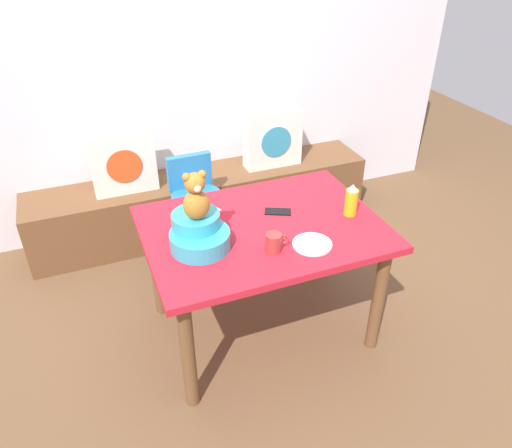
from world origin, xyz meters
TOP-DOWN VIEW (x-y plane):
  - ground_plane at (0.00, 0.00)m, footprint 8.00×8.00m
  - back_wall at (0.00, 1.48)m, footprint 4.40×0.10m
  - window_bench at (0.00, 1.21)m, footprint 2.60×0.44m
  - pillow_floral_left at (-0.56, 1.19)m, footprint 0.44×0.15m
  - pillow_floral_right at (0.57, 1.19)m, footprint 0.44×0.15m
  - book_stack at (-0.09, 1.21)m, footprint 0.20×0.14m
  - dining_table at (0.00, 0.00)m, footprint 1.26×0.92m
  - highchair at (-0.16, 0.77)m, footprint 0.34×0.45m
  - infant_seat_teal at (-0.36, -0.05)m, footprint 0.30×0.33m
  - teddy_bear at (-0.36, -0.05)m, footprint 0.13×0.12m
  - ketchup_bottle at (0.49, -0.07)m, footprint 0.07×0.07m
  - coffee_mug at (-0.03, -0.23)m, footprint 0.12×0.08m
  - dinner_plate_near at (0.16, -0.26)m, footprint 0.20×0.20m
  - cell_phone at (0.13, 0.10)m, footprint 0.16×0.12m
  - table_fork at (-0.20, 0.30)m, footprint 0.09×0.16m

SIDE VIEW (x-z plane):
  - ground_plane at x=0.00m, z-range 0.00..0.00m
  - window_bench at x=0.00m, z-range 0.00..0.46m
  - book_stack at x=-0.09m, z-range 0.46..0.52m
  - highchair at x=-0.16m, z-range 0.13..0.92m
  - dining_table at x=0.00m, z-range 0.27..1.01m
  - pillow_floral_left at x=-0.56m, z-range 0.46..0.90m
  - pillow_floral_right at x=0.57m, z-range 0.46..0.90m
  - table_fork at x=-0.20m, z-range 0.74..0.75m
  - cell_phone at x=0.13m, z-range 0.74..0.75m
  - dinner_plate_near at x=0.16m, z-range 0.74..0.75m
  - coffee_mug at x=-0.03m, z-range 0.74..0.84m
  - infant_seat_teal at x=-0.36m, z-range 0.73..0.89m
  - ketchup_bottle at x=0.49m, z-range 0.73..0.92m
  - teddy_bear at x=-0.36m, z-range 0.89..1.14m
  - back_wall at x=0.00m, z-range 0.00..2.60m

